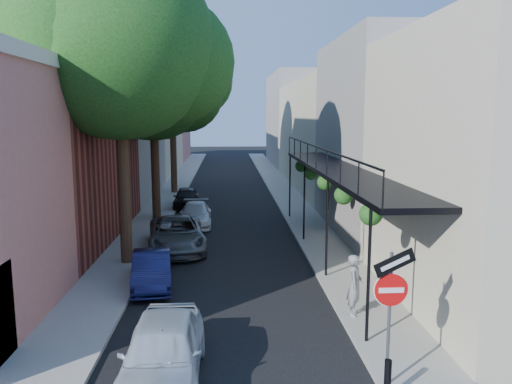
{
  "coord_description": "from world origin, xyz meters",
  "views": [
    {
      "loc": [
        -0.04,
        -8.23,
        5.55
      ],
      "look_at": [
        0.99,
        9.43,
        2.8
      ],
      "focal_mm": 35.0,
      "sensor_mm": 36.0,
      "label": 1
    }
  ],
  "objects": [
    {
      "name": "road_surface",
      "position": [
        0.0,
        30.0,
        0.01
      ],
      "size": [
        6.0,
        64.0,
        0.01
      ],
      "primitive_type": "cube",
      "color": "black",
      "rests_on": "ground"
    },
    {
      "name": "sidewalk_left",
      "position": [
        -4.0,
        30.0,
        0.06
      ],
      "size": [
        2.0,
        64.0,
        0.12
      ],
      "primitive_type": "cube",
      "color": "gray",
      "rests_on": "ground"
    },
    {
      "name": "sidewalk_right",
      "position": [
        4.0,
        30.0,
        0.06
      ],
      "size": [
        2.0,
        64.0,
        0.12
      ],
      "primitive_type": "cube",
      "color": "gray",
      "rests_on": "ground"
    },
    {
      "name": "buildings_left",
      "position": [
        -9.3,
        28.76,
        4.94
      ],
      "size": [
        10.1,
        59.1,
        12.0
      ],
      "color": "#CB7468",
      "rests_on": "ground"
    },
    {
      "name": "buildings_right",
      "position": [
        8.99,
        29.49,
        4.42
      ],
      "size": [
        9.8,
        55.0,
        10.0
      ],
      "color": "beige",
      "rests_on": "ground"
    },
    {
      "name": "sign_post",
      "position": [
        3.16,
        0.97,
        2.04
      ],
      "size": [
        0.89,
        0.17,
        2.99
      ],
      "color": "#595B60",
      "rests_on": "ground"
    },
    {
      "name": "bollard",
      "position": [
        3.0,
        0.5,
        0.52
      ],
      "size": [
        0.14,
        0.14,
        0.8
      ],
      "primitive_type": "cylinder",
      "color": "black",
      "rests_on": "sidewalk_right"
    },
    {
      "name": "oak_near",
      "position": [
        -3.37,
        10.26,
        7.88
      ],
      "size": [
        7.48,
        6.8,
        11.42
      ],
      "color": "#372216",
      "rests_on": "ground"
    },
    {
      "name": "oak_mid",
      "position": [
        -3.42,
        18.23,
        7.06
      ],
      "size": [
        6.6,
        6.0,
        10.2
      ],
      "color": "#372216",
      "rests_on": "ground"
    },
    {
      "name": "oak_far",
      "position": [
        -3.35,
        27.27,
        8.26
      ],
      "size": [
        7.7,
        7.0,
        11.9
      ],
      "color": "#372216",
      "rests_on": "ground"
    },
    {
      "name": "parked_car_a",
      "position": [
        -1.4,
        1.53,
        0.7
      ],
      "size": [
        1.67,
        4.1,
        1.39
      ],
      "primitive_type": "imported",
      "rotation": [
        0.0,
        0.0,
        0.01
      ],
      "color": "silver",
      "rests_on": "ground"
    },
    {
      "name": "parked_car_b",
      "position": [
        -2.51,
        7.55,
        0.57
      ],
      "size": [
        1.63,
        3.57,
        1.14
      ],
      "primitive_type": "imported",
      "rotation": [
        0.0,
        0.0,
        0.13
      ],
      "color": "#151742",
      "rests_on": "ground"
    },
    {
      "name": "parked_car_c",
      "position": [
        -2.15,
        11.98,
        0.67
      ],
      "size": [
        2.84,
        5.07,
        1.34
      ],
      "primitive_type": "imported",
      "rotation": [
        0.0,
        0.0,
        0.13
      ],
      "color": "#54575B",
      "rests_on": "ground"
    },
    {
      "name": "parked_car_d",
      "position": [
        -1.66,
        16.62,
        0.56
      ],
      "size": [
        1.72,
        3.91,
        1.12
      ],
      "primitive_type": "imported",
      "rotation": [
        0.0,
        0.0,
        0.04
      ],
      "color": "silver",
      "rests_on": "ground"
    },
    {
      "name": "parked_car_e",
      "position": [
        -2.54,
        21.6,
        0.6
      ],
      "size": [
        1.47,
        3.55,
        1.2
      ],
      "primitive_type": "imported",
      "rotation": [
        0.0,
        0.0,
        0.01
      ],
      "color": "black",
      "rests_on": "ground"
    },
    {
      "name": "pedestrian",
      "position": [
        3.4,
        4.58,
        0.97
      ],
      "size": [
        0.62,
        0.73,
        1.69
      ],
      "primitive_type": "imported",
      "rotation": [
        0.0,
        0.0,
        1.16
      ],
      "color": "gray",
      "rests_on": "sidewalk_right"
    }
  ]
}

